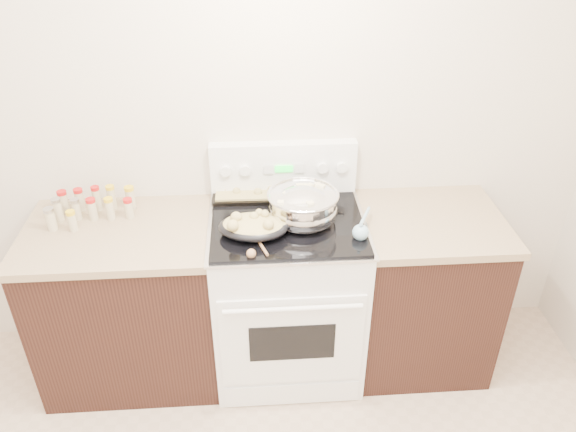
{
  "coord_description": "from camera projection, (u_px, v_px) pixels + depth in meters",
  "views": [
    {
      "loc": [
        0.19,
        -0.9,
        2.42
      ],
      "look_at": [
        0.35,
        1.37,
        1.0
      ],
      "focal_mm": 35.0,
      "sensor_mm": 36.0,
      "label": 1
    }
  ],
  "objects": [
    {
      "name": "room_shell",
      "position": [
        162.0,
        285.0,
        1.13
      ],
      "size": [
        4.1,
        3.6,
        2.75
      ],
      "color": "beige",
      "rests_on": "ground"
    },
    {
      "name": "counter_left",
      "position": [
        131.0,
        302.0,
        2.97
      ],
      "size": [
        0.93,
        0.67,
        0.92
      ],
      "color": "black",
      "rests_on": "ground"
    },
    {
      "name": "counter_right",
      "position": [
        421.0,
        289.0,
        3.06
      ],
      "size": [
        0.73,
        0.67,
        0.92
      ],
      "color": "black",
      "rests_on": "ground"
    },
    {
      "name": "kitchen_range",
      "position": [
        287.0,
        291.0,
        3.0
      ],
      "size": [
        0.78,
        0.73,
        1.22
      ],
      "color": "white",
      "rests_on": "ground"
    },
    {
      "name": "mixing_bowl",
      "position": [
        303.0,
        207.0,
        2.71
      ],
      "size": [
        0.35,
        0.35,
        0.2
      ],
      "color": "silver",
      "rests_on": "kitchen_range"
    },
    {
      "name": "roasting_pan",
      "position": [
        253.0,
        226.0,
        2.62
      ],
      "size": [
        0.35,
        0.27,
        0.12
      ],
      "color": "black",
      "rests_on": "kitchen_range"
    },
    {
      "name": "baking_sheet",
      "position": [
        249.0,
        191.0,
        2.97
      ],
      "size": [
        0.38,
        0.27,
        0.06
      ],
      "color": "black",
      "rests_on": "kitchen_range"
    },
    {
      "name": "wooden_spoon",
      "position": [
        254.0,
        249.0,
        2.53
      ],
      "size": [
        0.1,
        0.24,
        0.04
      ],
      "color": "#9F7048",
      "rests_on": "kitchen_range"
    },
    {
      "name": "blue_ladle",
      "position": [
        361.0,
        230.0,
        2.62
      ],
      "size": [
        0.13,
        0.26,
        0.1
      ],
      "color": "#88B3CB",
      "rests_on": "kitchen_range"
    },
    {
      "name": "spice_jars",
      "position": [
        89.0,
        206.0,
        2.8
      ],
      "size": [
        0.4,
        0.24,
        0.13
      ],
      "color": "#BFB28C",
      "rests_on": "counter_left"
    }
  ]
}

